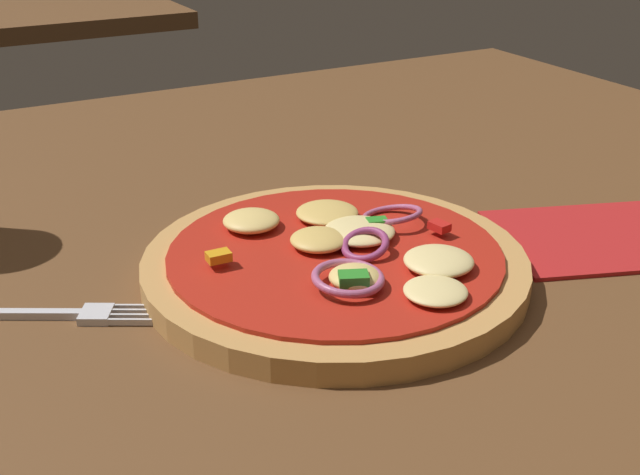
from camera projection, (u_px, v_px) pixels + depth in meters
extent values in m
cube|color=brown|center=(320.00, 312.00, 0.52)|extent=(1.14, 1.05, 0.03)
cylinder|color=tan|center=(335.00, 266.00, 0.52)|extent=(0.25, 0.25, 0.02)
cylinder|color=red|center=(335.00, 253.00, 0.52)|extent=(0.22, 0.22, 0.00)
ellipsoid|color=#E5BC60|center=(327.00, 213.00, 0.57)|extent=(0.04, 0.04, 0.01)
ellipsoid|color=#EFCC72|center=(251.00, 221.00, 0.55)|extent=(0.04, 0.04, 0.01)
ellipsoid|color=#F4DB8E|center=(359.00, 231.00, 0.54)|extent=(0.05, 0.05, 0.01)
ellipsoid|color=#F4DB8E|center=(436.00, 291.00, 0.46)|extent=(0.04, 0.04, 0.01)
ellipsoid|color=#E5BC60|center=(319.00, 240.00, 0.52)|extent=(0.04, 0.04, 0.01)
ellipsoid|color=#EFCC72|center=(355.00, 277.00, 0.48)|extent=(0.03, 0.03, 0.01)
ellipsoid|color=#F4DB8E|center=(439.00, 261.00, 0.50)|extent=(0.04, 0.04, 0.01)
torus|color=#93386B|center=(369.00, 247.00, 0.51)|extent=(0.04, 0.04, 0.02)
torus|color=#B25984|center=(392.00, 214.00, 0.56)|extent=(0.05, 0.05, 0.01)
torus|color=#B25984|center=(346.00, 278.00, 0.47)|extent=(0.06, 0.06, 0.01)
cube|color=orange|center=(219.00, 256.00, 0.50)|extent=(0.01, 0.01, 0.01)
cube|color=#2D8C28|center=(351.00, 280.00, 0.47)|extent=(0.02, 0.02, 0.01)
cube|color=red|center=(439.00, 226.00, 0.54)|extent=(0.01, 0.01, 0.01)
cube|color=#2D8C28|center=(377.00, 223.00, 0.54)|extent=(0.02, 0.01, 0.01)
cube|color=silver|center=(96.00, 315.00, 0.48)|extent=(0.03, 0.03, 0.01)
cube|color=silver|center=(135.00, 322.00, 0.47)|extent=(0.03, 0.02, 0.00)
cube|color=silver|center=(137.00, 317.00, 0.48)|extent=(0.03, 0.02, 0.00)
cube|color=silver|center=(139.00, 312.00, 0.48)|extent=(0.03, 0.02, 0.00)
cube|color=silver|center=(141.00, 308.00, 0.49)|extent=(0.03, 0.02, 0.00)
cube|color=#B21E1E|center=(607.00, 237.00, 0.58)|extent=(0.18, 0.16, 0.00)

